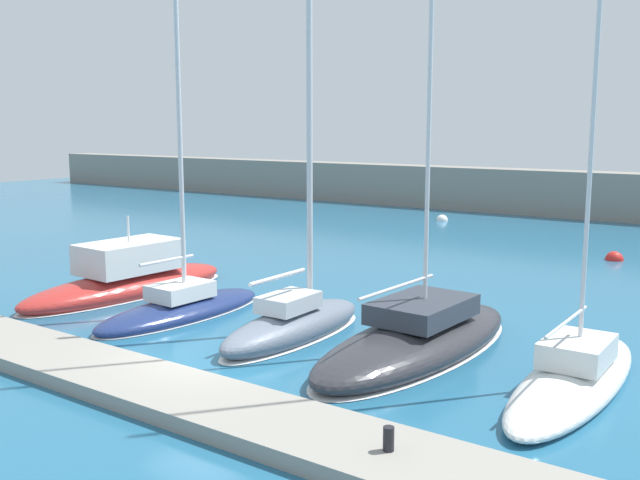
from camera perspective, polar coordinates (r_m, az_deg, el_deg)
ground_plane at (r=18.53m, az=-9.04°, el=-9.96°), size 120.00×120.00×0.00m
dock_pier at (r=17.18m, az=-13.85°, el=-11.03°), size 23.78×2.26×0.35m
breakwater_seawall at (r=50.00m, az=21.08°, el=3.31°), size 108.00×2.34×3.04m
motorboat_red_nearest at (r=26.87m, az=-14.87°, el=-3.04°), size 2.85×8.73×3.14m
sailboat_navy_second at (r=23.43m, az=-10.89°, el=-5.23°), size 2.31×6.67×11.72m
sailboat_slate_third at (r=20.73m, az=-2.09°, el=-6.46°), size 1.92×6.13×11.66m
sailboat_charcoal_fourth at (r=19.55m, az=7.75°, el=-7.74°), size 3.20×8.87×17.43m
sailboat_white_fifth at (r=17.85m, az=19.50°, el=-9.93°), size 2.07×7.73×16.39m
mooring_buoy_red at (r=35.07m, az=22.23°, el=-1.48°), size 0.80×0.80×0.80m
mooring_buoy_white at (r=46.58m, az=9.61°, el=1.52°), size 0.76×0.76×0.76m
dock_bollard at (r=13.15m, az=5.44°, el=-15.37°), size 0.20×0.20×0.44m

